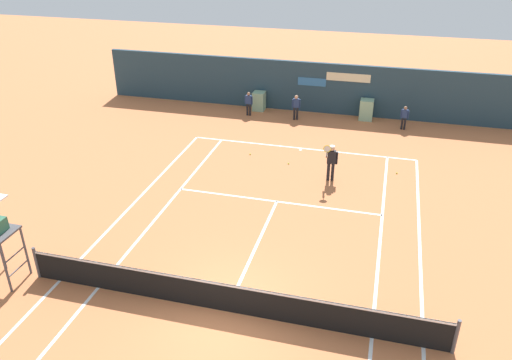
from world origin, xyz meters
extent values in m
plane|color=#C67042|center=(0.00, 0.00, 0.00)|extent=(80.00, 80.00, 0.00)
cube|color=white|center=(0.00, 11.70, 0.00)|extent=(10.60, 0.10, 0.01)
cube|color=white|center=(-5.30, 0.00, 0.00)|extent=(0.10, 23.40, 0.01)
cube|color=white|center=(-4.00, 0.00, 0.00)|extent=(0.10, 23.40, 0.01)
cube|color=white|center=(4.00, 0.00, 0.00)|extent=(0.10, 23.40, 0.01)
cube|color=white|center=(5.30, 0.00, 0.00)|extent=(0.10, 23.40, 0.01)
cube|color=white|center=(0.00, 6.40, 0.00)|extent=(8.00, 0.10, 0.01)
cube|color=white|center=(0.00, 3.20, 0.00)|extent=(0.10, 6.40, 0.01)
cube|color=white|center=(0.00, 11.55, 0.00)|extent=(0.10, 0.24, 0.01)
cylinder|color=#4C4C51|center=(-6.00, 0.00, 0.53)|extent=(0.10, 0.10, 1.07)
cylinder|color=#4C4C51|center=(6.00, 0.00, 0.53)|extent=(0.10, 0.10, 1.07)
cube|color=black|center=(0.00, 0.00, 0.47)|extent=(12.00, 0.03, 0.95)
cube|color=white|center=(0.00, 0.00, 0.92)|extent=(12.00, 0.04, 0.06)
cube|color=#233D4C|center=(0.00, 17.00, 1.40)|extent=(25.00, 0.24, 2.80)
cube|color=beige|center=(1.54, 16.86, 2.13)|extent=(2.35, 0.02, 0.44)
cube|color=#2D6BA8|center=(-0.42, 16.86, 1.74)|extent=(1.55, 0.02, 0.44)
cube|color=#8CB793|center=(-3.32, 16.45, 0.53)|extent=(0.65, 0.70, 1.05)
cube|color=#8CB793|center=(2.68, 16.45, 0.55)|extent=(0.71, 0.70, 1.11)
cylinder|color=#47474C|center=(-6.38, 0.09, 0.83)|extent=(0.07, 0.07, 1.66)
cylinder|color=#47474C|center=(-6.38, -0.81, 0.83)|extent=(0.07, 0.07, 1.66)
cylinder|color=#47474C|center=(-7.28, 0.09, 0.83)|extent=(0.07, 0.07, 1.66)
cylinder|color=#47474C|center=(-6.38, -0.36, 0.50)|extent=(0.04, 0.81, 0.04)
cylinder|color=#47474C|center=(-6.38, -0.36, 1.00)|extent=(0.04, 0.81, 0.04)
cylinder|color=black|center=(1.84, 8.75, 0.39)|extent=(0.13, 0.13, 0.79)
cylinder|color=black|center=(1.66, 8.72, 0.39)|extent=(0.13, 0.13, 0.79)
cube|color=black|center=(1.75, 8.74, 1.07)|extent=(0.38, 0.25, 0.55)
sphere|color=tan|center=(1.75, 8.74, 1.45)|extent=(0.22, 0.22, 0.22)
cylinder|color=white|center=(1.75, 8.74, 1.53)|extent=(0.21, 0.21, 0.06)
cylinder|color=black|center=(1.97, 8.77, 1.03)|extent=(0.08, 0.08, 0.53)
cylinder|color=tan|center=(1.57, 8.44, 1.29)|extent=(0.16, 0.54, 0.08)
cylinder|color=black|center=(1.61, 8.18, 1.40)|extent=(0.03, 0.03, 0.22)
torus|color=yellow|center=(1.61, 8.18, 1.65)|extent=(0.30, 0.07, 0.30)
cylinder|color=silver|center=(1.61, 8.18, 1.65)|extent=(0.26, 0.04, 0.26)
cylinder|color=black|center=(-3.57, 15.45, 0.34)|extent=(0.11, 0.11, 0.67)
cylinder|color=black|center=(-3.72, 15.45, 0.34)|extent=(0.11, 0.11, 0.67)
cube|color=navy|center=(-3.65, 15.45, 0.91)|extent=(0.31, 0.18, 0.47)
sphere|color=#8C664C|center=(-3.65, 15.45, 1.23)|extent=(0.18, 0.18, 0.18)
cylinder|color=navy|center=(-3.46, 15.45, 0.87)|extent=(0.07, 0.07, 0.45)
cylinder|color=navy|center=(-3.83, 15.44, 0.87)|extent=(0.07, 0.07, 0.45)
cylinder|color=black|center=(4.72, 15.44, 0.32)|extent=(0.10, 0.10, 0.64)
cylinder|color=black|center=(4.58, 15.46, 0.32)|extent=(0.10, 0.10, 0.64)
cube|color=navy|center=(4.65, 15.45, 0.86)|extent=(0.31, 0.21, 0.45)
sphere|color=#8C664C|center=(4.65, 15.45, 1.17)|extent=(0.18, 0.18, 0.18)
cylinder|color=navy|center=(4.82, 15.42, 0.83)|extent=(0.07, 0.07, 0.43)
cylinder|color=navy|center=(4.48, 15.48, 0.83)|extent=(0.07, 0.07, 0.43)
cylinder|color=black|center=(-0.93, 15.46, 0.35)|extent=(0.11, 0.11, 0.70)
cylinder|color=black|center=(-1.08, 15.43, 0.35)|extent=(0.11, 0.11, 0.70)
cube|color=navy|center=(-1.00, 15.45, 0.94)|extent=(0.34, 0.22, 0.49)
sphere|color=tan|center=(-1.00, 15.45, 1.28)|extent=(0.19, 0.19, 0.19)
cylinder|color=navy|center=(-0.81, 15.48, 0.90)|extent=(0.07, 0.07, 0.47)
cylinder|color=navy|center=(-1.19, 15.42, 0.90)|extent=(0.07, 0.07, 0.47)
sphere|color=#CCE033|center=(-2.16, 10.35, 0.03)|extent=(0.07, 0.07, 0.07)
sphere|color=#CCE033|center=(4.45, 10.07, 0.03)|extent=(0.07, 0.07, 0.07)
sphere|color=#CCE033|center=(-0.24, 9.81, 0.03)|extent=(0.07, 0.07, 0.07)
camera|label=1|loc=(3.62, -10.44, 9.82)|focal=35.88mm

